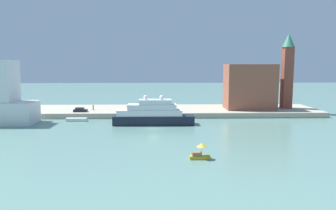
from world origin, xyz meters
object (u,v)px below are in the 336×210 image
harbor_building (250,87)px  small_motorboat (200,152)px  bell_tower (287,68)px  person_figure (93,108)px  mooring_bollard (154,112)px  work_barge (77,120)px  parked_car (80,110)px  large_yacht (153,115)px

harbor_building → small_motorboat: bearing=-113.7°
harbor_building → bell_tower: size_ratio=0.64×
small_motorboat → person_figure: bearing=119.9°
bell_tower → mooring_bollard: size_ratio=33.74×
harbor_building → bell_tower: 14.57m
work_barge → parked_car: parked_car is taller
work_barge → parked_car: (-0.63, 7.55, 1.80)m
bell_tower → person_figure: (-65.60, -3.09, -12.99)m
parked_car → large_yacht: bearing=-29.9°
harbor_building → parked_car: size_ratio=3.73×
work_barge → parked_car: 7.78m
large_yacht → harbor_building: bearing=30.7°
large_yacht → bell_tower: 51.55m
small_motorboat → harbor_building: size_ratio=0.23×
person_figure → small_motorboat: bearing=-60.1°
work_barge → harbor_building: bearing=13.6°
large_yacht → bell_tower: (45.55, 20.53, 12.69)m
parked_car → work_barge: bearing=-85.2°
parked_car → mooring_bollard: 23.76m
small_motorboat → work_barge: bearing=129.0°
parked_car → mooring_bollard: bearing=-6.8°
parked_car → person_figure: person_figure is taller
bell_tower → person_figure: size_ratio=13.84×
parked_car → harbor_building: bearing=6.0°
large_yacht → parked_car: 26.96m
small_motorboat → work_barge: 50.86m
small_motorboat → bell_tower: bearing=56.2°
large_yacht → bell_tower: bearing=24.3°
harbor_building → person_figure: bearing=-178.0°
parked_car → person_figure: 5.20m
large_yacht → harbor_building: (32.47, 19.26, 6.41)m
small_motorboat → parked_car: parked_car is taller
work_barge → person_figure: size_ratio=3.30×
person_figure → mooring_bollard: person_figure is taller
work_barge → harbor_building: (55.20, 13.37, 8.76)m
parked_car → person_figure: size_ratio=2.38×
large_yacht → bell_tower: size_ratio=0.89×
bell_tower → harbor_building: bearing=-174.5°
small_motorboat → person_figure: person_figure is taller
bell_tower → mooring_bollard: 48.31m
bell_tower → small_motorboat: bearing=-123.8°
work_barge → mooring_bollard: 23.49m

